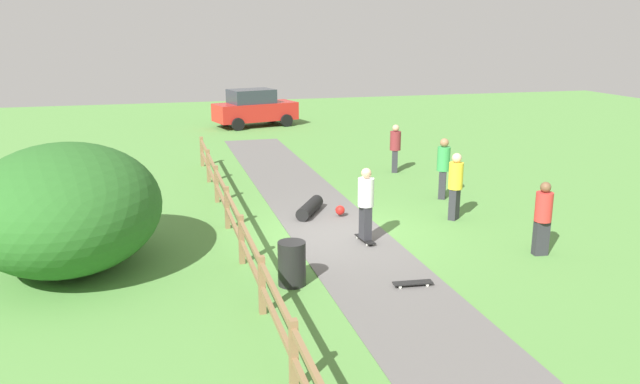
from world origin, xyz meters
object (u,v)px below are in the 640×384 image
trash_bin (292,263)px  bystander_yellow (455,183)px  bystander_green (443,165)px  parked_car_red (254,108)px  bystander_red (543,215)px  skater_riding (366,201)px  skateboard_loose (413,283)px  bush_large (66,207)px  skater_fallen (312,208)px  bystander_maroon (395,146)px

trash_bin → bystander_yellow: bearing=31.7°
bystander_green → parked_car_red: 15.87m
bystander_yellow → bystander_red: bearing=-77.7°
bystander_red → parked_car_red: parked_car_red is taller
bystander_yellow → bystander_green: bystander_green is taller
skater_riding → skateboard_loose: size_ratio=2.22×
skateboard_loose → bystander_yellow: bearing=53.9°
bush_large → skater_riding: 6.63m
trash_bin → parked_car_red: (2.65, 20.78, 0.51)m
skater_riding → parked_car_red: parked_car_red is taller
skater_fallen → skateboard_loose: skater_fallen is taller
skater_fallen → bystander_yellow: (3.57, -1.37, 0.81)m
skater_fallen → bystander_yellow: bearing=-21.0°
trash_bin → bystander_red: bearing=2.1°
skater_fallen → parked_car_red: size_ratio=0.32×
trash_bin → bystander_yellow: (5.16, 3.19, 0.56)m
bush_large → skateboard_loose: size_ratio=5.82×
bystander_red → parked_car_red: 20.81m
bush_large → trash_bin: size_ratio=5.26×
parked_car_red → trash_bin: bearing=-97.3°
bush_large → skater_fallen: 6.53m
skater_fallen → bystander_yellow: bystander_yellow is taller
bush_large → skater_fallen: bearing=21.9°
trash_bin → skater_riding: size_ratio=0.50×
bush_large → trash_bin: bearing=-26.3°
skateboard_loose → parked_car_red: bearing=89.1°
parked_car_red → skateboard_loose: bearing=-90.9°
bystander_yellow → skater_riding: bearing=-158.1°
bystander_green → skateboard_loose: bearing=-120.4°
bush_large → skateboard_loose: (6.67, -2.91, -1.25)m
skater_fallen → bystander_green: (4.21, 0.67, 0.82)m
trash_bin → skateboard_loose: trash_bin is taller
skateboard_loose → bystander_maroon: bystander_maroon is taller
bystander_red → parked_car_red: bearing=98.7°
bush_large → bystander_green: bush_large is taller
skateboard_loose → bush_large: bearing=156.4°
bystander_yellow → skateboard_loose: bearing=-126.1°
skateboard_loose → bystander_red: 3.75m
skateboard_loose → bystander_maroon: size_ratio=0.48×
bystander_yellow → parked_car_red: size_ratio=0.40×
bystander_yellow → bystander_green: bearing=72.8°
bystander_yellow → bystander_red: bystander_yellow is taller
bush_large → bystander_yellow: size_ratio=2.61×
bystander_maroon → skateboard_loose: bearing=-109.6°
trash_bin → bystander_red: size_ratio=0.53×
bystander_green → parked_car_red: (-3.15, 15.55, -0.06)m
skater_riding → skater_fallen: size_ratio=1.24×
skateboard_loose → bystander_yellow: (2.87, 3.94, 0.92)m
trash_bin → skater_riding: 3.07m
skater_fallen → bystander_green: bystander_green is taller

